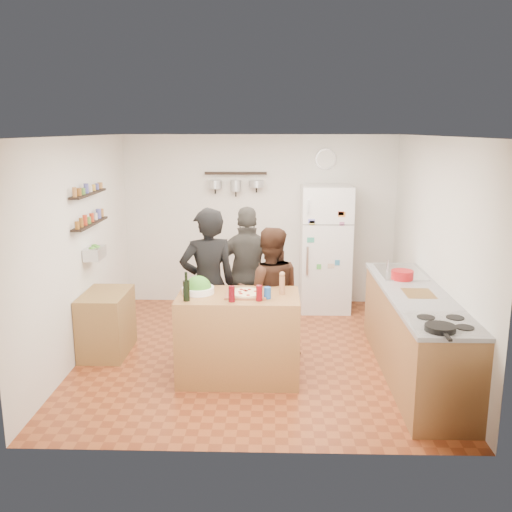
{
  "coord_description": "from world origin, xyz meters",
  "views": [
    {
      "loc": [
        0.19,
        -6.28,
        2.58
      ],
      "look_at": [
        0.0,
        0.1,
        1.15
      ],
      "focal_mm": 40.0,
      "sensor_mm": 36.0,
      "label": 1
    }
  ],
  "objects_px": {
    "pepper_mill": "(282,285)",
    "counter_run": "(415,335)",
    "salt_canister": "(267,293)",
    "wall_clock": "(326,159)",
    "wine_bottle": "(186,291)",
    "side_table": "(107,323)",
    "person_center": "(270,294)",
    "fridge": "(325,248)",
    "person_left": "(208,285)",
    "red_bowl": "(402,275)",
    "prep_island": "(239,337)",
    "person_back": "(249,275)",
    "skillet": "(440,328)",
    "salad_bowl": "(198,290)"
  },
  "relations": [
    {
      "from": "side_table",
      "to": "wall_clock",
      "type": "bearing_deg",
      "value": 38.04
    },
    {
      "from": "person_left",
      "to": "person_back",
      "type": "height_order",
      "value": "person_left"
    },
    {
      "from": "salad_bowl",
      "to": "person_center",
      "type": "distance_m",
      "value": 0.91
    },
    {
      "from": "skillet",
      "to": "wine_bottle",
      "type": "bearing_deg",
      "value": 159.96
    },
    {
      "from": "wine_bottle",
      "to": "wall_clock",
      "type": "xyz_separation_m",
      "value": [
        1.61,
        2.96,
        1.14
      ]
    },
    {
      "from": "wine_bottle",
      "to": "pepper_mill",
      "type": "relative_size",
      "value": 1.09
    },
    {
      "from": "pepper_mill",
      "to": "person_back",
      "type": "xyz_separation_m",
      "value": [
        -0.39,
        1.04,
        -0.17
      ]
    },
    {
      "from": "person_left",
      "to": "counter_run",
      "type": "xyz_separation_m",
      "value": [
        2.23,
        -0.4,
        -0.42
      ]
    },
    {
      "from": "salt_canister",
      "to": "skillet",
      "type": "xyz_separation_m",
      "value": [
        1.46,
        -0.92,
        -0.02
      ]
    },
    {
      "from": "prep_island",
      "to": "person_center",
      "type": "xyz_separation_m",
      "value": [
        0.32,
        0.55,
        0.31
      ]
    },
    {
      "from": "pepper_mill",
      "to": "person_center",
      "type": "relative_size",
      "value": 0.12
    },
    {
      "from": "pepper_mill",
      "to": "counter_run",
      "type": "distance_m",
      "value": 1.52
    },
    {
      "from": "prep_island",
      "to": "salt_canister",
      "type": "distance_m",
      "value": 0.61
    },
    {
      "from": "salt_canister",
      "to": "person_center",
      "type": "relative_size",
      "value": 0.08
    },
    {
      "from": "person_left",
      "to": "person_back",
      "type": "relative_size",
      "value": 1.04
    },
    {
      "from": "person_back",
      "to": "red_bowl",
      "type": "relative_size",
      "value": 6.75
    },
    {
      "from": "wall_clock",
      "to": "pepper_mill",
      "type": "bearing_deg",
      "value": -103.77
    },
    {
      "from": "salt_canister",
      "to": "fridge",
      "type": "relative_size",
      "value": 0.06
    },
    {
      "from": "salad_bowl",
      "to": "counter_run",
      "type": "bearing_deg",
      "value": 1.58
    },
    {
      "from": "red_bowl",
      "to": "wall_clock",
      "type": "xyz_separation_m",
      "value": [
        -0.7,
        2.11,
        1.18
      ]
    },
    {
      "from": "wine_bottle",
      "to": "person_left",
      "type": "bearing_deg",
      "value": 79.82
    },
    {
      "from": "person_back",
      "to": "skillet",
      "type": "height_order",
      "value": "person_back"
    },
    {
      "from": "red_bowl",
      "to": "salt_canister",
      "type": "bearing_deg",
      "value": -153.55
    },
    {
      "from": "salt_canister",
      "to": "wall_clock",
      "type": "relative_size",
      "value": 0.39
    },
    {
      "from": "wine_bottle",
      "to": "side_table",
      "type": "relative_size",
      "value": 0.26
    },
    {
      "from": "person_left",
      "to": "pepper_mill",
      "type": "bearing_deg",
      "value": 130.61
    },
    {
      "from": "salad_bowl",
      "to": "pepper_mill",
      "type": "distance_m",
      "value": 0.87
    },
    {
      "from": "wine_bottle",
      "to": "red_bowl",
      "type": "xyz_separation_m",
      "value": [
        2.31,
        0.85,
        -0.04
      ]
    },
    {
      "from": "wall_clock",
      "to": "side_table",
      "type": "xyz_separation_m",
      "value": [
        -2.69,
        -2.1,
        -1.78
      ]
    },
    {
      "from": "pepper_mill",
      "to": "wall_clock",
      "type": "bearing_deg",
      "value": 76.23
    },
    {
      "from": "wine_bottle",
      "to": "wall_clock",
      "type": "distance_m",
      "value": 3.56
    },
    {
      "from": "prep_island",
      "to": "salt_canister",
      "type": "xyz_separation_m",
      "value": [
        0.3,
        -0.12,
        0.51
      ]
    },
    {
      "from": "person_back",
      "to": "side_table",
      "type": "bearing_deg",
      "value": 12.95
    },
    {
      "from": "person_back",
      "to": "counter_run",
      "type": "relative_size",
      "value": 0.64
    },
    {
      "from": "salt_canister",
      "to": "wall_clock",
      "type": "xyz_separation_m",
      "value": [
        0.81,
        2.86,
        1.18
      ]
    },
    {
      "from": "salad_bowl",
      "to": "red_bowl",
      "type": "relative_size",
      "value": 1.34
    },
    {
      "from": "person_back",
      "to": "wall_clock",
      "type": "height_order",
      "value": "wall_clock"
    },
    {
      "from": "person_left",
      "to": "red_bowl",
      "type": "relative_size",
      "value": 7.03
    },
    {
      "from": "prep_island",
      "to": "person_back",
      "type": "distance_m",
      "value": 1.16
    },
    {
      "from": "red_bowl",
      "to": "side_table",
      "type": "bearing_deg",
      "value": 179.88
    },
    {
      "from": "wine_bottle",
      "to": "side_table",
      "type": "bearing_deg",
      "value": 141.52
    },
    {
      "from": "side_table",
      "to": "red_bowl",
      "type": "bearing_deg",
      "value": -0.12
    },
    {
      "from": "salad_bowl",
      "to": "wall_clock",
      "type": "relative_size",
      "value": 1.11
    },
    {
      "from": "prep_island",
      "to": "pepper_mill",
      "type": "bearing_deg",
      "value": 6.34
    },
    {
      "from": "wall_clock",
      "to": "counter_run",
      "type": "bearing_deg",
      "value": -74.08
    },
    {
      "from": "prep_island",
      "to": "skillet",
      "type": "relative_size",
      "value": 4.85
    },
    {
      "from": "person_back",
      "to": "wine_bottle",
      "type": "bearing_deg",
      "value": 64.36
    },
    {
      "from": "pepper_mill",
      "to": "person_left",
      "type": "bearing_deg",
      "value": 150.64
    },
    {
      "from": "skillet",
      "to": "side_table",
      "type": "bearing_deg",
      "value": 153.26
    },
    {
      "from": "person_center",
      "to": "fridge",
      "type": "bearing_deg",
      "value": -115.05
    }
  ]
}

